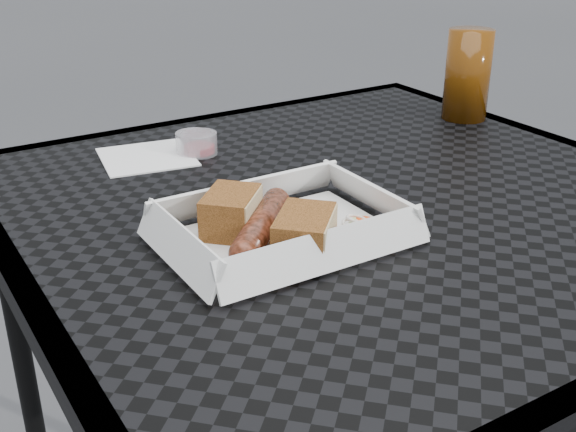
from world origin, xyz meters
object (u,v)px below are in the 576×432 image
Objects in this scene: patio_table at (350,252)px; drink_glass at (468,75)px; food_tray at (283,237)px; bratwurst at (261,225)px.

patio_table is 5.72× the size of drink_glass.
food_tray is at bearing -156.97° from patio_table.
drink_glass reaches higher than food_tray.
food_tray is 1.57× the size of drink_glass.
patio_table is 0.16m from food_tray.
food_tray is at bearing -155.04° from drink_glass.
patio_table is at bearing 18.14° from bratwurst.
drink_glass is at bearing 25.69° from patio_table.
bratwurst is (-0.02, 0.01, 0.02)m from food_tray.
drink_glass is (0.34, 0.16, 0.15)m from patio_table.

